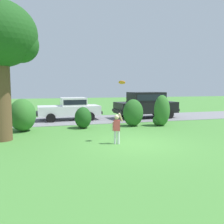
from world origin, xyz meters
name	(u,v)px	position (x,y,z in m)	size (l,w,h in m)	color
ground_plane	(136,144)	(0.00, 0.00, 0.00)	(80.00, 80.00, 0.00)	#478438
driveway_strip	(96,119)	(0.00, 7.64, 0.01)	(28.00, 4.40, 0.02)	slate
shrub_near_tree	(22,115)	(-4.64, 4.31, 0.85)	(1.37, 1.56, 1.70)	#33702B
shrub_centre_left	(83,118)	(-1.45, 4.33, 0.60)	(0.94, 1.06, 1.20)	#1E511C
shrub_centre	(133,113)	(1.51, 4.20, 0.80)	(1.22, 1.00, 1.59)	#286023
shrub_centre_right	(161,112)	(3.18, 3.89, 0.82)	(0.93, 1.02, 1.83)	#33702B
parked_sedan	(70,108)	(-1.75, 7.94, 0.85)	(4.45, 2.19, 1.56)	white
parked_suv	(146,104)	(3.74, 7.35, 1.08)	(4.82, 2.36, 1.92)	black
child_thrower	(117,127)	(-0.75, 0.19, 0.72)	(0.47, 0.22, 1.29)	white
frisbee	(122,82)	(-0.42, 0.54, 2.51)	(0.30, 0.27, 0.19)	orange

